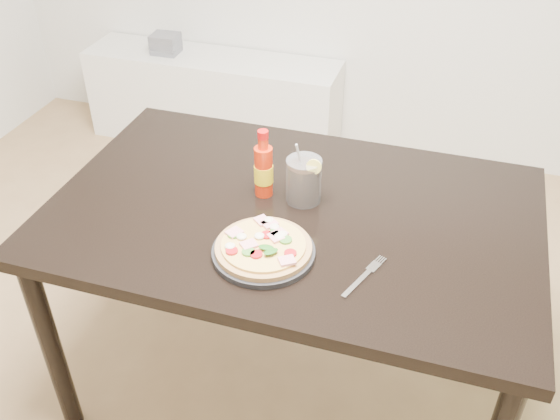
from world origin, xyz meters
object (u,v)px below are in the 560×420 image
(media_console, at_px, (214,99))
(hot_sauce_bottle, at_px, (264,170))
(plate, at_px, (264,252))
(dining_table, at_px, (292,232))
(cola_cup, at_px, (304,181))
(pizza, at_px, (263,246))
(fork, at_px, (365,275))

(media_console, bearing_deg, hot_sauce_bottle, -61.36)
(plate, height_order, hot_sauce_bottle, hot_sauce_bottle)
(dining_table, bearing_deg, cola_cup, 73.31)
(pizza, xyz_separation_m, hot_sauce_bottle, (-0.09, 0.26, 0.06))
(hot_sauce_bottle, relative_size, media_console, 0.15)
(plate, relative_size, pizza, 1.07)
(hot_sauce_bottle, bearing_deg, plate, -71.53)
(fork, distance_m, media_console, 2.15)
(media_console, bearing_deg, plate, -62.82)
(plate, relative_size, cola_cup, 1.41)
(plate, xyz_separation_m, cola_cup, (0.03, 0.27, 0.06))
(plate, bearing_deg, media_console, 117.18)
(media_console, bearing_deg, cola_cup, -57.77)
(dining_table, height_order, cola_cup, cola_cup)
(dining_table, relative_size, pizza, 5.53)
(plate, xyz_separation_m, pizza, (-0.00, 0.00, 0.02))
(pizza, relative_size, fork, 1.39)
(dining_table, height_order, pizza, pizza)
(dining_table, relative_size, fork, 7.70)
(pizza, distance_m, media_console, 2.02)
(dining_table, bearing_deg, pizza, -94.10)
(fork, bearing_deg, dining_table, 160.26)
(plate, xyz_separation_m, fork, (0.27, -0.00, -0.01))
(plate, distance_m, cola_cup, 0.28)
(pizza, distance_m, cola_cup, 0.27)
(dining_table, distance_m, plate, 0.24)
(cola_cup, height_order, fork, cola_cup)
(hot_sauce_bottle, relative_size, cola_cup, 1.10)
(plate, xyz_separation_m, hot_sauce_bottle, (-0.09, 0.27, 0.08))
(pizza, height_order, fork, pizza)
(pizza, bearing_deg, cola_cup, 83.24)
(dining_table, xyz_separation_m, hot_sauce_bottle, (-0.10, 0.05, 0.17))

